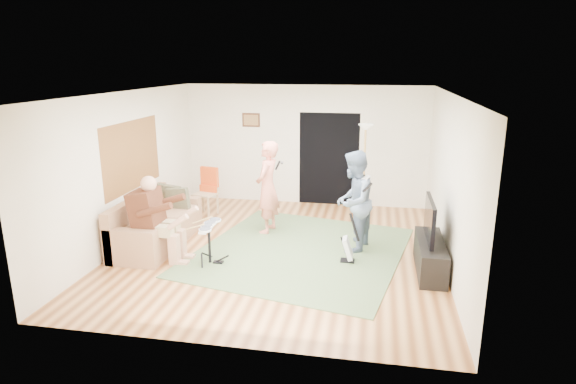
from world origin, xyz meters
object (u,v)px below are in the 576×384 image
object	(u,v)px
sofa	(153,228)
drum_kit	(209,246)
guitar_spare	(348,248)
dining_chair	(206,198)
tv_cabinet	(430,256)
guitarist	(353,202)
singer	(268,187)
television	(430,220)
torchiere_lamp	(365,154)

from	to	relation	value
sofa	drum_kit	bearing A→B (deg)	-26.63
guitar_spare	dining_chair	size ratio (longest dim) A/B	0.83
tv_cabinet	guitarist	bearing A→B (deg)	151.21
singer	guitar_spare	distance (m)	2.11
singer	television	size ratio (longest dim) A/B	1.70
television	dining_chair	bearing A→B (deg)	153.90
drum_kit	dining_chair	bearing A→B (deg)	110.87
drum_kit	torchiere_lamp	world-z (taller)	torchiere_lamp
sofa	guitar_spare	xyz separation A→B (m)	(3.51, -0.19, -0.05)
dining_chair	singer	bearing A→B (deg)	-15.73
guitar_spare	guitarist	bearing A→B (deg)	86.84
singer	television	distance (m)	3.14
drum_kit	television	xyz separation A→B (m)	(3.45, 0.33, 0.55)
sofa	singer	bearing A→B (deg)	27.76
singer	sofa	bearing A→B (deg)	-54.42
singer	guitarist	xyz separation A→B (m)	(1.65, -0.63, -0.01)
drum_kit	torchiere_lamp	xyz separation A→B (m)	(2.36, 2.99, 1.04)
sofa	television	distance (m)	4.79
torchiere_lamp	television	size ratio (longest dim) A/B	1.88
tv_cabinet	television	bearing A→B (deg)	180.00
drum_kit	guitarist	xyz separation A→B (m)	(2.25, 1.02, 0.57)
torchiere_lamp	television	xyz separation A→B (m)	(1.09, -2.66, -0.49)
drum_kit	guitarist	distance (m)	2.53
guitarist	television	world-z (taller)	guitarist
guitar_spare	singer	bearing A→B (deg)	143.72
guitar_spare	torchiere_lamp	world-z (taller)	torchiere_lamp
guitarist	tv_cabinet	bearing A→B (deg)	74.76
torchiere_lamp	dining_chair	distance (m)	3.49
sofa	torchiere_lamp	xyz separation A→B (m)	(3.66, 2.34, 1.05)
dining_chair	tv_cabinet	xyz separation A→B (m)	(4.45, -2.15, -0.11)
singer	guitar_spare	xyz separation A→B (m)	(1.62, -1.19, -0.64)
drum_kit	dining_chair	xyz separation A→B (m)	(-0.95, 2.48, 0.06)
torchiere_lamp	tv_cabinet	xyz separation A→B (m)	(1.14, -2.66, -1.09)
singer	tv_cabinet	bearing A→B (deg)	73.39
singer	television	bearing A→B (deg)	73.01
guitarist	guitar_spare	distance (m)	0.85
drum_kit	torchiere_lamp	distance (m)	3.95
guitar_spare	television	size ratio (longest dim) A/B	0.81
torchiere_lamp	drum_kit	bearing A→B (deg)	-128.30
torchiere_lamp	tv_cabinet	bearing A→B (deg)	-66.87
sofa	drum_kit	xyz separation A→B (m)	(1.30, -0.65, 0.01)
guitar_spare	tv_cabinet	distance (m)	1.29
torchiere_lamp	dining_chair	size ratio (longest dim) A/B	1.93
sofa	torchiere_lamp	distance (m)	4.47
sofa	singer	size ratio (longest dim) A/B	1.22
drum_kit	singer	distance (m)	1.85
singer	guitar_spare	bearing A→B (deg)	61.54
drum_kit	tv_cabinet	world-z (taller)	drum_kit
sofa	tv_cabinet	distance (m)	4.81
guitarist	television	bearing A→B (deg)	73.77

